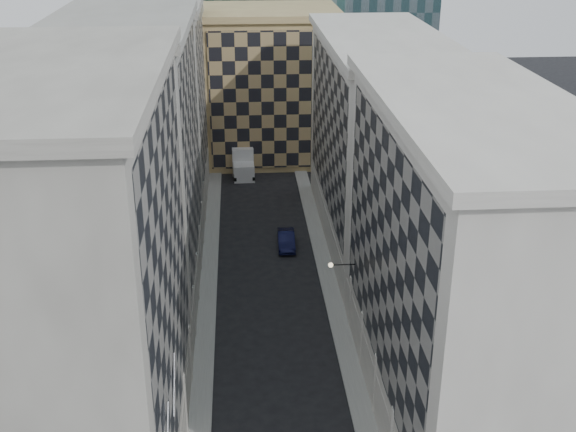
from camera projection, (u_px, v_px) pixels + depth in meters
name	position (u px, v px, depth m)	size (l,w,h in m)	color
sidewalk_west	(207.00, 301.00, 60.03)	(1.50, 100.00, 0.15)	gray
sidewalk_east	(333.00, 297.00, 60.71)	(1.50, 100.00, 0.15)	gray
bldg_left_a	(77.00, 293.00, 37.60)	(10.80, 22.80, 23.70)	gray
bldg_left_b	(132.00, 163.00, 57.93)	(10.80, 22.80, 22.70)	gray
bldg_left_c	(158.00, 101.00, 78.26)	(10.80, 22.80, 21.70)	gray
bldg_right_a	(462.00, 269.00, 43.27)	(10.80, 26.80, 20.70)	#BDB7AD
bldg_right_b	(378.00, 141.00, 68.16)	(10.80, 28.80, 19.70)	#BDB7AD
tan_block	(271.00, 84.00, 91.45)	(16.80, 14.80, 18.80)	tan
flagpoles_left	(171.00, 410.00, 34.87)	(0.10, 6.33, 2.33)	gray
bracket_lamp	(333.00, 265.00, 52.72)	(1.98, 0.36, 0.36)	black
box_truck	(243.00, 162.00, 88.02)	(2.81, 6.38, 3.44)	silver
dark_car	(286.00, 240.00, 69.37)	(1.60, 4.58, 1.51)	#0E1033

